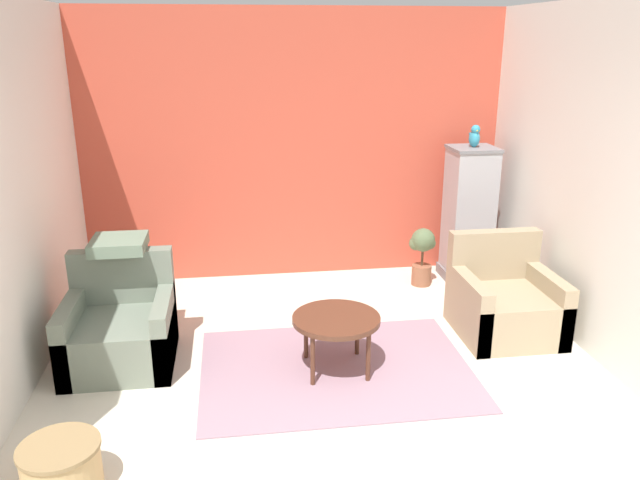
{
  "coord_description": "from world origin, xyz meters",
  "views": [
    {
      "loc": [
        -0.65,
        -2.74,
        2.48
      ],
      "look_at": [
        0.0,
        1.85,
        0.98
      ],
      "focal_mm": 35.0,
      "sensor_mm": 36.0,
      "label": 1
    }
  ],
  "objects_px": {
    "parrot": "(474,137)",
    "potted_plant": "(422,251)",
    "armchair_right": "(504,304)",
    "birdcage": "(468,215)",
    "wicker_basket": "(62,467)",
    "armchair_left": "(120,331)",
    "coffee_table": "(336,322)"
  },
  "relations": [
    {
      "from": "armchair_right",
      "to": "wicker_basket",
      "type": "xyz_separation_m",
      "value": [
        -3.34,
        -1.6,
        -0.1
      ]
    },
    {
      "from": "armchair_left",
      "to": "birdcage",
      "type": "height_order",
      "value": "birdcage"
    },
    {
      "from": "parrot",
      "to": "potted_plant",
      "type": "height_order",
      "value": "parrot"
    },
    {
      "from": "parrot",
      "to": "wicker_basket",
      "type": "height_order",
      "value": "parrot"
    },
    {
      "from": "armchair_left",
      "to": "potted_plant",
      "type": "bearing_deg",
      "value": 23.79
    },
    {
      "from": "coffee_table",
      "to": "armchair_right",
      "type": "bearing_deg",
      "value": 16.02
    },
    {
      "from": "coffee_table",
      "to": "wicker_basket",
      "type": "relative_size",
      "value": 1.49
    },
    {
      "from": "coffee_table",
      "to": "armchair_left",
      "type": "distance_m",
      "value": 1.72
    },
    {
      "from": "coffee_table",
      "to": "armchair_right",
      "type": "relative_size",
      "value": 0.8
    },
    {
      "from": "armchair_left",
      "to": "potted_plant",
      "type": "relative_size",
      "value": 1.37
    },
    {
      "from": "armchair_right",
      "to": "birdcage",
      "type": "distance_m",
      "value": 1.38
    },
    {
      "from": "birdcage",
      "to": "parrot",
      "type": "bearing_deg",
      "value": 90.0
    },
    {
      "from": "parrot",
      "to": "potted_plant",
      "type": "distance_m",
      "value": 1.28
    },
    {
      "from": "coffee_table",
      "to": "birdcage",
      "type": "bearing_deg",
      "value": 45.83
    },
    {
      "from": "armchair_right",
      "to": "coffee_table",
      "type": "bearing_deg",
      "value": -163.98
    },
    {
      "from": "birdcage",
      "to": "potted_plant",
      "type": "relative_size",
      "value": 2.32
    },
    {
      "from": "potted_plant",
      "to": "wicker_basket",
      "type": "height_order",
      "value": "potted_plant"
    },
    {
      "from": "armchair_right",
      "to": "wicker_basket",
      "type": "height_order",
      "value": "armchair_right"
    },
    {
      "from": "parrot",
      "to": "wicker_basket",
      "type": "relative_size",
      "value": 0.5
    },
    {
      "from": "birdcage",
      "to": "parrot",
      "type": "distance_m",
      "value": 0.83
    },
    {
      "from": "armchair_left",
      "to": "parrot",
      "type": "height_order",
      "value": "parrot"
    },
    {
      "from": "birdcage",
      "to": "armchair_right",
      "type": "bearing_deg",
      "value": -95.97
    },
    {
      "from": "parrot",
      "to": "potted_plant",
      "type": "relative_size",
      "value": 0.37
    },
    {
      "from": "armchair_left",
      "to": "coffee_table",
      "type": "bearing_deg",
      "value": -12.62
    },
    {
      "from": "wicker_basket",
      "to": "birdcage",
      "type": "bearing_deg",
      "value": 39.9
    },
    {
      "from": "potted_plant",
      "to": "wicker_basket",
      "type": "relative_size",
      "value": 1.35
    },
    {
      "from": "potted_plant",
      "to": "wicker_basket",
      "type": "distance_m",
      "value": 4.06
    },
    {
      "from": "wicker_basket",
      "to": "parrot",
      "type": "bearing_deg",
      "value": 39.92
    },
    {
      "from": "armchair_left",
      "to": "wicker_basket",
      "type": "distance_m",
      "value": 1.53
    },
    {
      "from": "wicker_basket",
      "to": "potted_plant",
      "type": "bearing_deg",
      "value": 43.34
    },
    {
      "from": "armchair_right",
      "to": "birdcage",
      "type": "relative_size",
      "value": 0.59
    },
    {
      "from": "coffee_table",
      "to": "armchair_right",
      "type": "height_order",
      "value": "armchair_right"
    }
  ]
}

